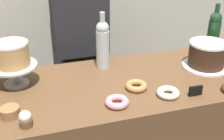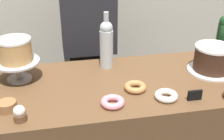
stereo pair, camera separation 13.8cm
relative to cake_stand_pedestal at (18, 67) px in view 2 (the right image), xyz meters
name	(u,v)px [view 2 (the right image)]	position (x,y,z in m)	size (l,w,h in m)	color
cake_stand_pedestal	(18,67)	(0.00, 0.00, 0.00)	(0.23, 0.23, 0.11)	#B2B2B7
white_layer_cake	(15,50)	(0.00, 0.00, 0.10)	(0.17, 0.17, 0.12)	tan
silver_serving_platter	(211,70)	(1.06, -0.10, -0.07)	(0.27, 0.27, 0.01)	white
chocolate_round_cake	(213,58)	(1.06, -0.10, 0.00)	(0.21, 0.21, 0.14)	#3D2619
wine_bottle_clear	(106,43)	(0.49, 0.07, 0.07)	(0.08, 0.08, 0.33)	#B2BCC1
wine_bottle_green	(223,36)	(1.19, 0.05, 0.07)	(0.08, 0.08, 0.33)	#193D1E
cupcake_vanilla	(20,114)	(0.03, -0.37, -0.04)	(0.06, 0.06, 0.07)	brown
donut_pink	(113,102)	(0.44, -0.33, -0.06)	(0.11, 0.11, 0.03)	pink
donut_sugar	(166,96)	(0.70, -0.33, -0.06)	(0.11, 0.11, 0.03)	silver
donut_maple	(135,87)	(0.58, -0.22, -0.06)	(0.11, 0.11, 0.03)	#B27F47
cookie_stack	(7,106)	(-0.03, -0.28, -0.06)	(0.08, 0.08, 0.04)	olive
price_sign_chalkboard	(195,95)	(0.83, -0.36, -0.05)	(0.07, 0.01, 0.05)	black
barista_figure	(89,52)	(0.43, 0.46, -0.14)	(0.36, 0.22, 1.60)	black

